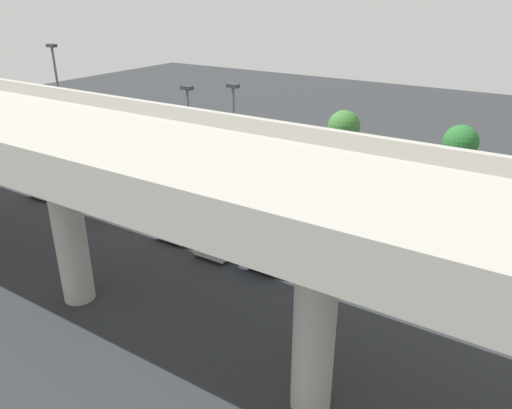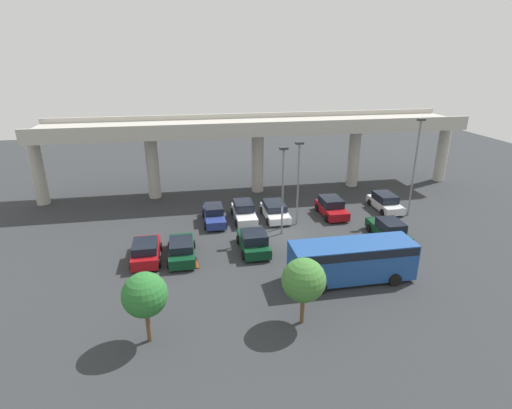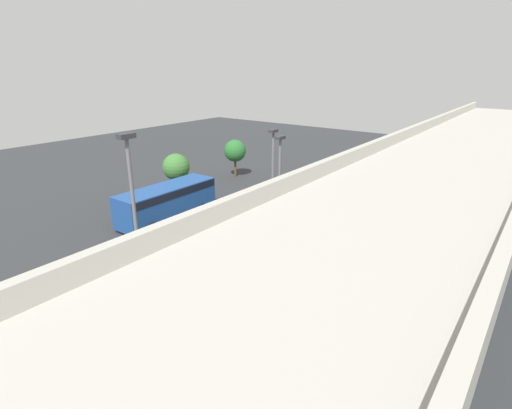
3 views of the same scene
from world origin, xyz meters
The scene contains 18 objects.
ground_plane centered at (0.00, 0.00, 0.00)m, with size 96.16×96.16×0.00m, color #2D3033.
highway_overpass centered at (0.00, 12.00, 6.61)m, with size 46.17×6.81×8.20m.
parked_car_0 centered at (-11.14, -2.31, 0.74)m, with size 2.16×4.37×1.57m.
parked_car_1 centered at (-8.54, -2.47, 0.71)m, with size 2.12×4.68×1.51m.
parked_car_2 centered at (-5.55, 3.95, 0.72)m, with size 1.98×4.64×1.55m.
parked_car_3 centered at (-3.00, -2.30, 0.76)m, with size 2.26×4.39×1.67m.
parked_car_4 centered at (0.16, 4.04, 0.68)m, with size 2.26×4.59×1.40m.
parked_car_5 centered at (5.59, 3.64, 0.79)m, with size 2.23×4.30×1.67m.
parked_car_6 centered at (8.40, -2.16, 0.77)m, with size 2.09×4.79×1.69m.
parked_car_7 centered at (11.32, 4.10, 0.76)m, with size 2.12×4.44×1.60m.
parked_car_8 centered at (-2.75, 4.24, 0.73)m, with size 2.08×4.80×1.60m.
shuttle_bus centered at (2.73, -7.70, 1.63)m, with size 8.35×2.82×2.73m.
lamp_post_near_aisle centered at (1.74, 2.15, 4.44)m, with size 0.70×0.35×7.52m.
lamp_post_mid_lot centered at (-0.09, 0.37, 4.44)m, with size 0.70×0.35×7.53m.
lamp_post_by_overpass centered at (12.80, 2.29, 5.28)m, with size 0.70×0.35×9.14m.
tree_front_left centered at (-10.34, -11.63, 2.86)m, with size 2.37×2.37×4.06m.
tree_front_centre centered at (-1.86, -11.59, 2.76)m, with size 2.47×2.47×4.01m.
traffic_cone centered at (-7.57, -4.16, 0.33)m, with size 0.44×0.44×0.70m.
Camera 2 is at (-7.91, -29.85, 14.40)m, focal length 28.00 mm.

